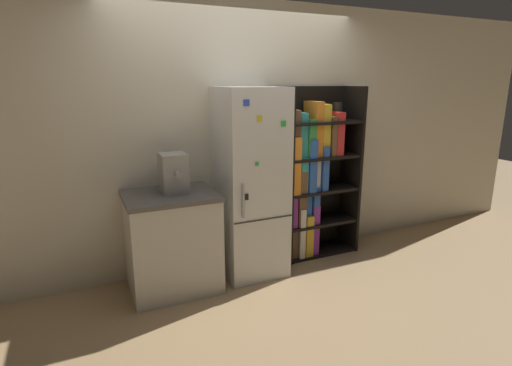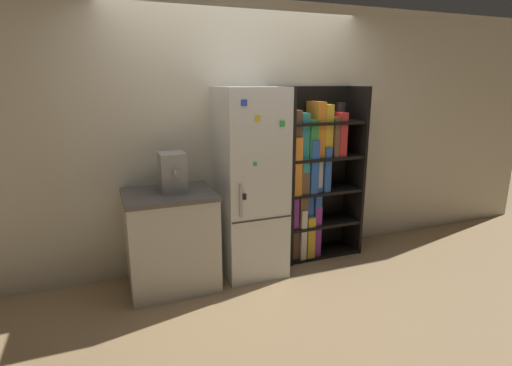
{
  "view_description": "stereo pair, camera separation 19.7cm",
  "coord_description": "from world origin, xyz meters",
  "views": [
    {
      "loc": [
        -1.48,
        -3.21,
        1.82
      ],
      "look_at": [
        0.06,
        0.15,
        0.9
      ],
      "focal_mm": 28.0,
      "sensor_mm": 36.0,
      "label": 1
    },
    {
      "loc": [
        -1.3,
        -3.29,
        1.82
      ],
      "look_at": [
        0.06,
        0.15,
        0.9
      ],
      "focal_mm": 28.0,
      "sensor_mm": 36.0,
      "label": 2
    }
  ],
  "objects": [
    {
      "name": "refrigerator",
      "position": [
        -0.0,
        0.15,
        0.9
      ],
      "size": [
        0.59,
        0.62,
        1.79
      ],
      "color": "white",
      "rests_on": "ground_plane"
    },
    {
      "name": "ground_plane",
      "position": [
        0.0,
        0.0,
        0.0
      ],
      "size": [
        16.0,
        16.0,
        0.0
      ],
      "primitive_type": "plane",
      "color": "tan"
    },
    {
      "name": "kitchen_counter",
      "position": [
        -0.78,
        0.13,
        0.45
      ],
      "size": [
        0.78,
        0.65,
        0.89
      ],
      "color": "beige",
      "rests_on": "ground_plane"
    },
    {
      "name": "wall_back",
      "position": [
        0.0,
        0.47,
        1.3
      ],
      "size": [
        8.0,
        0.05,
        2.6
      ],
      "color": "beige",
      "rests_on": "ground_plane"
    },
    {
      "name": "espresso_machine",
      "position": [
        -0.73,
        0.16,
        1.07
      ],
      "size": [
        0.22,
        0.31,
        0.34
      ],
      "color": "#A5A39E",
      "rests_on": "kitchen_counter"
    },
    {
      "name": "bookshelf",
      "position": [
        0.73,
        0.29,
        0.87
      ],
      "size": [
        0.86,
        0.37,
        1.79
      ],
      "color": "black",
      "rests_on": "ground_plane"
    }
  ]
}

